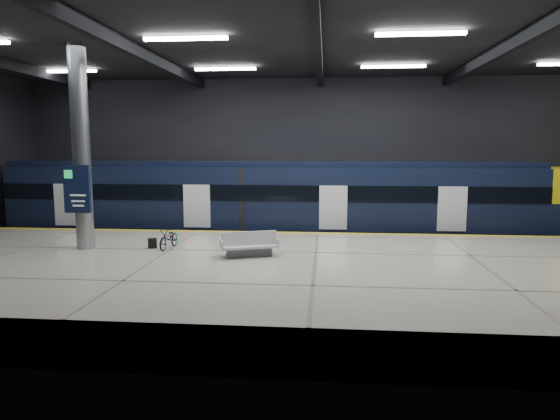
# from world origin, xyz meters

# --- Properties ---
(ground) EXTENTS (30.00, 30.00, 0.00)m
(ground) POSITION_xyz_m (0.00, 0.00, 0.00)
(ground) COLOR black
(ground) RESTS_ON ground
(room_shell) EXTENTS (30.10, 16.10, 8.05)m
(room_shell) POSITION_xyz_m (-0.00, 0.00, 5.72)
(room_shell) COLOR black
(room_shell) RESTS_ON ground
(platform) EXTENTS (30.00, 11.00, 1.10)m
(platform) POSITION_xyz_m (0.00, -2.50, 0.55)
(platform) COLOR beige
(platform) RESTS_ON ground
(safety_strip) EXTENTS (30.00, 0.40, 0.01)m
(safety_strip) POSITION_xyz_m (0.00, 2.75, 1.11)
(safety_strip) COLOR gold
(safety_strip) RESTS_ON platform
(rails) EXTENTS (30.00, 1.52, 0.16)m
(rails) POSITION_xyz_m (0.00, 5.50, 0.08)
(rails) COLOR gray
(rails) RESTS_ON ground
(train) EXTENTS (29.40, 2.84, 3.79)m
(train) POSITION_xyz_m (-0.58, 5.50, 2.06)
(train) COLOR black
(train) RESTS_ON ground
(bench) EXTENTS (1.99, 1.34, 0.81)m
(bench) POSITION_xyz_m (-2.14, -1.77, 1.39)
(bench) COLOR #595B60
(bench) RESTS_ON platform
(bicycle) EXTENTS (0.64, 1.43, 0.73)m
(bicycle) POSITION_xyz_m (-5.09, -0.79, 1.46)
(bicycle) COLOR #99999E
(bicycle) RESTS_ON platform
(pannier_bag) EXTENTS (0.34, 0.28, 0.35)m
(pannier_bag) POSITION_xyz_m (-5.69, -0.79, 1.28)
(pannier_bag) COLOR black
(pannier_bag) RESTS_ON platform
(info_column) EXTENTS (0.90, 0.78, 6.90)m
(info_column) POSITION_xyz_m (-8.00, -1.03, 4.46)
(info_column) COLOR #9EA0A5
(info_column) RESTS_ON platform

